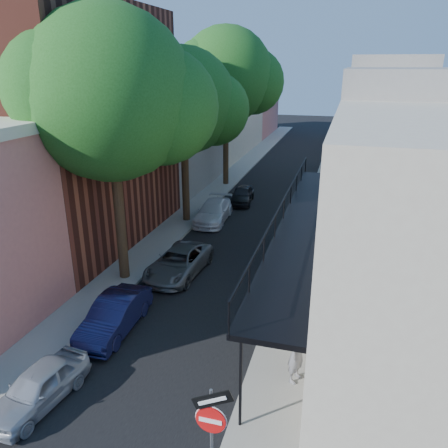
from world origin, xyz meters
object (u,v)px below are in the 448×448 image
Objects in this scene: parked_car_b at (115,315)px; parked_car_d at (213,212)px; sign_post at (211,424)px; pedestrian at (297,352)px; oak_far at (233,77)px; parked_car_c at (179,262)px; parked_car_a at (38,387)px; oak_near at (123,98)px; oak_mid at (191,103)px; parked_car_e at (242,195)px.

parked_car_b is 12.25m from parked_car_d.
parked_car_d is (-5.36, 17.47, -1.41)m from sign_post.
parked_car_d is at bearing 46.37° from pedestrian.
parked_car_b is (1.20, -21.07, -7.63)m from oak_far.
parked_car_b reaches higher than parked_car_c.
sign_post reaches higher than parked_car_d.
parked_car_a is 0.76× the size of parked_car_c.
oak_near reaches higher than parked_car_d.
pedestrian is at bearing -32.82° from oak_near.
oak_mid is 2.36× the size of parked_car_d.
parked_car_c is (1.77, -16.19, -7.65)m from oak_far.
parked_car_a is 7.51m from pedestrian.
parked_car_d is (1.15, -8.82, -7.63)m from oak_far.
oak_mid reaches higher than pedestrian.
parked_car_b is 1.10× the size of parked_car_e.
parked_car_b reaches higher than parked_car_d.
oak_far reaches higher than oak_near.
parked_car_b is 6.76m from pedestrian.
oak_near is 2.64× the size of parked_car_d.
parked_car_b is 1.95× the size of pedestrian.
oak_mid reaches higher than parked_car_a.
pedestrian is at bearing 29.54° from parked_car_a.
sign_post is 0.78× the size of parked_car_b.
sign_post is 0.85× the size of parked_car_e.
parked_car_b is 4.91m from parked_car_c.
parked_car_a is (0.94, -7.92, -7.32)m from oak_near.
parked_car_a is 1.67× the size of pedestrian.
parked_car_c is 1.24× the size of parked_car_e.
parked_car_e is at bearing 94.33° from parked_car_a.
oak_far is (0.06, 9.04, 1.20)m from oak_mid.
parked_car_b is at bearing -73.42° from oak_near.
sign_post is at bearing -45.81° from parked_car_b.
pedestrian reaches higher than parked_car_d.
oak_far reaches higher than sign_post.
parked_car_c is at bearing 91.74° from parked_car_a.
parked_car_a is 8.78m from parked_car_c.
oak_near is 3.48× the size of parked_car_a.
oak_far is 22.44m from parked_car_b.
parked_car_c is 1.00× the size of parked_car_d.
parked_car_b is at bearing -86.75° from oak_far.
oak_near reaches higher than parked_car_c.
oak_far reaches higher than oak_mid.
parked_car_a is at bearing -93.73° from parked_car_d.
parked_car_e is at bearing 76.28° from parked_car_d.
oak_near is 1.12× the size of oak_mid.
parked_car_c reaches higher than parked_car_e.
parked_car_e is at bearing 80.99° from oak_near.
oak_near is 2.97× the size of parked_car_b.
parked_car_d is at bearing 10.12° from oak_mid.
oak_mid is at bearing 108.04° from parked_car_c.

